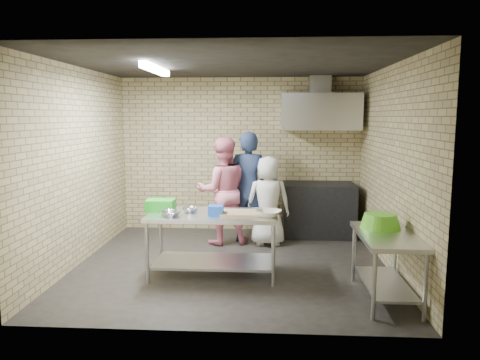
% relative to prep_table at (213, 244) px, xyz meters
% --- Properties ---
extents(floor, '(4.20, 4.20, 0.00)m').
position_rel_prep_table_xyz_m(floor, '(0.20, 0.44, -0.41)').
color(floor, black).
rests_on(floor, ground).
extents(ceiling, '(4.20, 4.20, 0.00)m').
position_rel_prep_table_xyz_m(ceiling, '(0.20, 0.44, 2.29)').
color(ceiling, black).
rests_on(ceiling, ground).
extents(back_wall, '(4.20, 0.06, 2.70)m').
position_rel_prep_table_xyz_m(back_wall, '(0.20, 2.44, 0.94)').
color(back_wall, tan).
rests_on(back_wall, ground).
extents(front_wall, '(4.20, 0.06, 2.70)m').
position_rel_prep_table_xyz_m(front_wall, '(0.20, -1.56, 0.94)').
color(front_wall, tan).
rests_on(front_wall, ground).
extents(left_wall, '(0.06, 4.00, 2.70)m').
position_rel_prep_table_xyz_m(left_wall, '(-1.90, 0.44, 0.94)').
color(left_wall, tan).
rests_on(left_wall, ground).
extents(right_wall, '(0.06, 4.00, 2.70)m').
position_rel_prep_table_xyz_m(right_wall, '(2.30, 0.44, 0.94)').
color(right_wall, tan).
rests_on(right_wall, ground).
extents(prep_table, '(1.63, 0.81, 0.81)m').
position_rel_prep_table_xyz_m(prep_table, '(0.00, 0.00, 0.00)').
color(prep_table, silver).
rests_on(prep_table, floor).
extents(side_counter, '(0.60, 1.20, 0.75)m').
position_rel_prep_table_xyz_m(side_counter, '(2.00, -0.66, -0.03)').
color(side_counter, silver).
rests_on(side_counter, floor).
extents(stove, '(1.20, 0.70, 0.90)m').
position_rel_prep_table_xyz_m(stove, '(1.55, 2.09, 0.04)').
color(stove, black).
rests_on(stove, floor).
extents(range_hood, '(1.30, 0.60, 0.60)m').
position_rel_prep_table_xyz_m(range_hood, '(1.55, 2.14, 1.69)').
color(range_hood, silver).
rests_on(range_hood, back_wall).
extents(hood_duct, '(0.35, 0.30, 0.30)m').
position_rel_prep_table_xyz_m(hood_duct, '(1.55, 2.29, 2.14)').
color(hood_duct, '#A5A8AD').
rests_on(hood_duct, back_wall).
extents(wall_shelf, '(0.80, 0.20, 0.04)m').
position_rel_prep_table_xyz_m(wall_shelf, '(1.85, 2.33, 1.51)').
color(wall_shelf, '#3F2B19').
rests_on(wall_shelf, back_wall).
extents(fluorescent_fixture, '(0.10, 1.25, 0.08)m').
position_rel_prep_table_xyz_m(fluorescent_fixture, '(-0.80, 0.44, 2.23)').
color(fluorescent_fixture, white).
rests_on(fluorescent_fixture, ceiling).
extents(green_crate, '(0.36, 0.27, 0.14)m').
position_rel_prep_table_xyz_m(green_crate, '(-0.70, 0.12, 0.48)').
color(green_crate, green).
rests_on(green_crate, prep_table).
extents(blue_tub, '(0.18, 0.18, 0.12)m').
position_rel_prep_table_xyz_m(blue_tub, '(0.05, -0.10, 0.46)').
color(blue_tub, blue).
rests_on(blue_tub, prep_table).
extents(cutting_board, '(0.50, 0.38, 0.03)m').
position_rel_prep_table_xyz_m(cutting_board, '(0.35, -0.02, 0.42)').
color(cutting_board, tan).
rests_on(cutting_board, prep_table).
extents(mixing_bowl_a, '(0.31, 0.31, 0.06)m').
position_rel_prep_table_xyz_m(mixing_bowl_a, '(-0.50, -0.20, 0.44)').
color(mixing_bowl_a, silver).
rests_on(mixing_bowl_a, prep_table).
extents(mixing_bowl_b, '(0.24, 0.24, 0.06)m').
position_rel_prep_table_xyz_m(mixing_bowl_b, '(-0.30, 0.05, 0.44)').
color(mixing_bowl_b, silver).
rests_on(mixing_bowl_b, prep_table).
extents(ceramic_bowl, '(0.39, 0.39, 0.08)m').
position_rel_prep_table_xyz_m(ceramic_bowl, '(0.70, -0.15, 0.44)').
color(ceramic_bowl, beige).
rests_on(ceramic_bowl, prep_table).
extents(green_basin, '(0.46, 0.46, 0.17)m').
position_rel_prep_table_xyz_m(green_basin, '(1.98, -0.41, 0.43)').
color(green_basin, '#59C626').
rests_on(green_basin, side_counter).
extents(bottle_red, '(0.07, 0.07, 0.18)m').
position_rel_prep_table_xyz_m(bottle_red, '(1.60, 2.33, 1.62)').
color(bottle_red, '#B22619').
rests_on(bottle_red, wall_shelf).
extents(bottle_green, '(0.06, 0.06, 0.15)m').
position_rel_prep_table_xyz_m(bottle_green, '(2.00, 2.33, 1.61)').
color(bottle_green, green).
rests_on(bottle_green, wall_shelf).
extents(man_navy, '(0.70, 0.51, 1.79)m').
position_rel_prep_table_xyz_m(man_navy, '(0.37, 1.63, 0.49)').
color(man_navy, '#151D35').
rests_on(man_navy, floor).
extents(woman_pink, '(0.95, 0.82, 1.70)m').
position_rel_prep_table_xyz_m(woman_pink, '(-0.03, 1.50, 0.45)').
color(woman_pink, pink).
rests_on(woman_pink, floor).
extents(woman_white, '(0.72, 0.50, 1.42)m').
position_rel_prep_table_xyz_m(woman_white, '(0.70, 1.47, 0.30)').
color(woman_white, silver).
rests_on(woman_white, floor).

